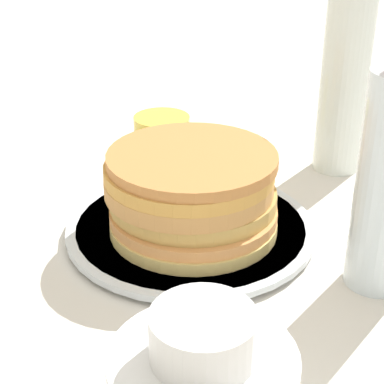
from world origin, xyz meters
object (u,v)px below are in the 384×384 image
at_px(plate, 192,230).
at_px(pancake_stack, 192,191).
at_px(juice_glass, 162,137).
at_px(water_bottle_near, 345,80).

xyz_separation_m(plate, pancake_stack, (0.00, 0.00, 0.05)).
bearing_deg(pancake_stack, juice_glass, -13.42).
distance_m(plate, juice_glass, 0.22).
distance_m(pancake_stack, juice_glass, 0.22).
bearing_deg(juice_glass, plate, 166.67).
relative_size(pancake_stack, water_bottle_near, 0.76).
relative_size(juice_glass, water_bottle_near, 0.30).
relative_size(plate, juice_glass, 3.56).
height_order(plate, water_bottle_near, water_bottle_near).
relative_size(plate, pancake_stack, 1.40).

